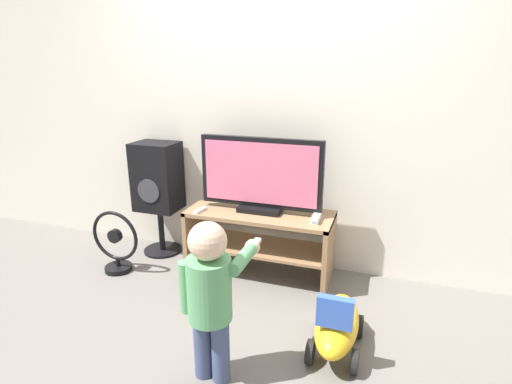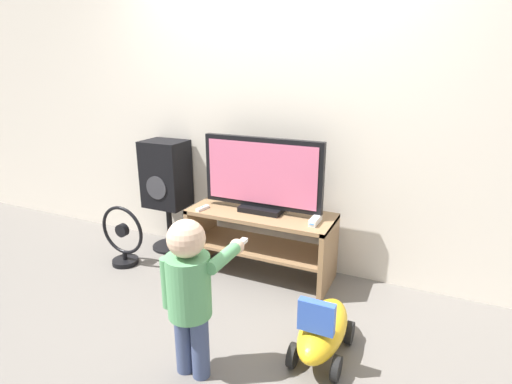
% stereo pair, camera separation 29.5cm
% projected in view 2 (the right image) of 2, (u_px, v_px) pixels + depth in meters
% --- Properties ---
extents(ground_plane, '(16.00, 16.00, 0.00)m').
position_uv_depth(ground_plane, '(249.00, 287.00, 3.05)').
color(ground_plane, slate).
extents(wall_back, '(10.00, 0.06, 2.60)m').
position_uv_depth(wall_back, '(277.00, 108.00, 3.12)').
color(wall_back, silver).
rests_on(wall_back, ground_plane).
extents(tv_stand, '(1.14, 0.45, 0.53)m').
position_uv_depth(tv_stand, '(261.00, 234.00, 3.14)').
color(tv_stand, '#93704C').
rests_on(tv_stand, ground_plane).
extents(television, '(0.95, 0.20, 0.58)m').
position_uv_depth(television, '(262.00, 176.00, 3.02)').
color(television, black).
rests_on(television, tv_stand).
extents(game_console, '(0.05, 0.18, 0.05)m').
position_uv_depth(game_console, '(315.00, 220.00, 2.86)').
color(game_console, white).
rests_on(game_console, tv_stand).
extents(remote_primary, '(0.06, 0.13, 0.03)m').
position_uv_depth(remote_primary, '(203.00, 208.00, 3.14)').
color(remote_primary, white).
rests_on(remote_primary, tv_stand).
extents(child, '(0.34, 0.50, 0.90)m').
position_uv_depth(child, '(191.00, 286.00, 2.05)').
color(child, '#3F4C72').
rests_on(child, ground_plane).
extents(speaker_tower, '(0.37, 0.33, 1.00)m').
position_uv_depth(speaker_tower, '(166.00, 177.00, 3.53)').
color(speaker_tower, black).
rests_on(speaker_tower, ground_plane).
extents(floor_fan, '(0.42, 0.22, 0.52)m').
position_uv_depth(floor_fan, '(123.00, 238.00, 3.34)').
color(floor_fan, black).
rests_on(floor_fan, ground_plane).
extents(ride_on_toy, '(0.28, 0.60, 0.44)m').
position_uv_depth(ride_on_toy, '(323.00, 330.00, 2.28)').
color(ride_on_toy, gold).
rests_on(ride_on_toy, ground_plane).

